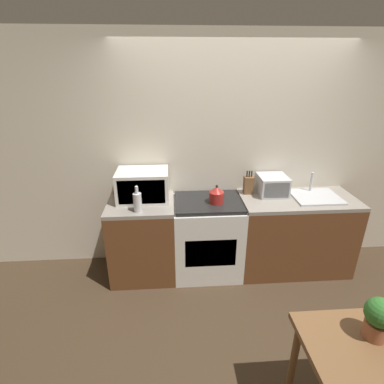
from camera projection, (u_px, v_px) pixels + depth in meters
ground_plane at (245, 320)px, 2.87m from camera, size 16.00×16.00×0.00m
wall_back at (230, 156)px, 3.41m from camera, size 10.00×0.06×2.60m
counter_left_run at (143, 239)px, 3.36m from camera, size 0.71×0.62×0.90m
counter_right_run at (293, 233)px, 3.47m from camera, size 1.27×0.62×0.90m
stove_range at (207, 237)px, 3.41m from camera, size 0.75×0.62×0.90m
kettle at (217, 195)px, 3.15m from camera, size 0.16×0.16×0.20m
microwave at (143, 185)px, 3.21m from camera, size 0.54×0.39×0.33m
bottle at (138, 202)px, 2.96m from camera, size 0.08×0.08×0.27m
knife_block at (249, 185)px, 3.38m from camera, size 0.11×0.09×0.27m
toaster_oven at (272, 185)px, 3.35m from camera, size 0.31×0.32×0.22m
sink_basin at (315, 196)px, 3.31m from camera, size 0.50×0.44×0.24m
dining_table at (370, 372)px, 1.70m from camera, size 0.71×0.71×0.77m
potted_plant at (379, 317)px, 1.72m from camera, size 0.17×0.17×0.27m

